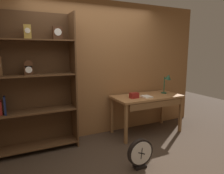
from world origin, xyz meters
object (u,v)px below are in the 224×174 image
at_px(bookshelf, 28,84).
at_px(desk_lamp, 168,79).
at_px(toolbox_small, 134,95).
at_px(workbench, 148,100).
at_px(open_repair_manual, 147,97).
at_px(round_clock_large, 140,153).

relative_size(bookshelf, desk_lamp, 5.40).
xyz_separation_m(desk_lamp, toolbox_small, (-0.86, -0.07, -0.25)).
bearing_deg(workbench, bookshelf, 174.21).
relative_size(desk_lamp, open_repair_manual, 1.92).
distance_m(open_repair_manual, round_clock_large, 1.33).
bearing_deg(bookshelf, workbench, -5.79).
bearing_deg(round_clock_large, bookshelf, 136.65).
bearing_deg(toolbox_small, bookshelf, 171.70).
relative_size(workbench, open_repair_manual, 6.32).
xyz_separation_m(bookshelf, desk_lamp, (2.69, -0.20, -0.06)).
bearing_deg(toolbox_small, open_repair_manual, -10.38).
distance_m(desk_lamp, toolbox_small, 0.90).
height_order(bookshelf, toolbox_small, bookshelf).
distance_m(workbench, toolbox_small, 0.38).
distance_m(toolbox_small, round_clock_large, 1.26).
distance_m(bookshelf, open_repair_manual, 2.14).
xyz_separation_m(bookshelf, open_repair_manual, (2.09, -0.32, -0.34)).
relative_size(bookshelf, workbench, 1.64).
relative_size(desk_lamp, toolbox_small, 2.55).
height_order(bookshelf, open_repair_manual, bookshelf).
bearing_deg(open_repair_manual, bookshelf, 172.81).
height_order(toolbox_small, open_repair_manual, toolbox_small).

